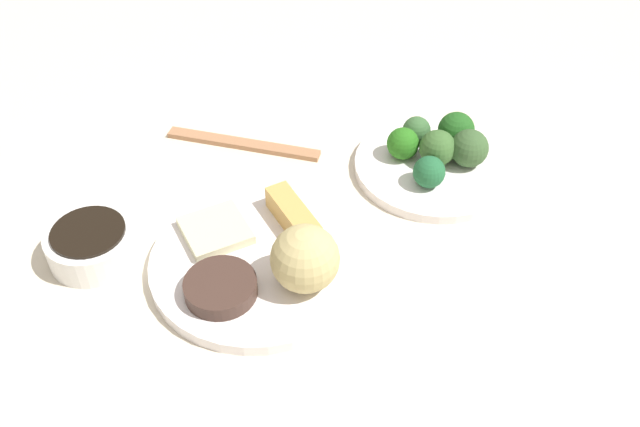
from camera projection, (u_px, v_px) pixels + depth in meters
tabletop at (272, 281)px, 0.86m from camera, size 2.20×2.20×0.02m
main_plate at (260, 262)px, 0.86m from camera, size 0.27×0.27×0.02m
rice_scoop at (305, 259)px, 0.79m from camera, size 0.08×0.08×0.08m
spring_roll at (293, 216)px, 0.88m from camera, size 0.10×0.03×0.03m
crab_rangoon_wonton at (216, 230)px, 0.88m from camera, size 0.08×0.08×0.01m
stir_fry_heap at (221, 287)px, 0.80m from camera, size 0.09×0.09×0.02m
broccoli_plate at (434, 166)px, 0.99m from camera, size 0.23×0.23×0.01m
broccoli_floret_0 at (437, 148)px, 0.97m from camera, size 0.05×0.05×0.05m
broccoli_floret_1 at (469, 148)px, 0.97m from camera, size 0.05×0.05×0.05m
broccoli_floret_2 at (429, 172)px, 0.94m from camera, size 0.04×0.04×0.04m
broccoli_floret_3 at (416, 130)px, 1.01m from camera, size 0.04×0.04×0.04m
broccoli_floret_4 at (403, 143)px, 0.98m from camera, size 0.05×0.05×0.05m
broccoli_floret_6 at (456, 130)px, 1.00m from camera, size 0.05×0.05×0.05m
soy_sauce_bowl at (92, 245)px, 0.86m from camera, size 0.11×0.11×0.04m
soy_sauce_bowl_liquid at (88, 232)px, 0.84m from camera, size 0.09×0.09×0.00m
chopsticks_pair at (243, 144)px, 1.04m from camera, size 0.18×0.18×0.01m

